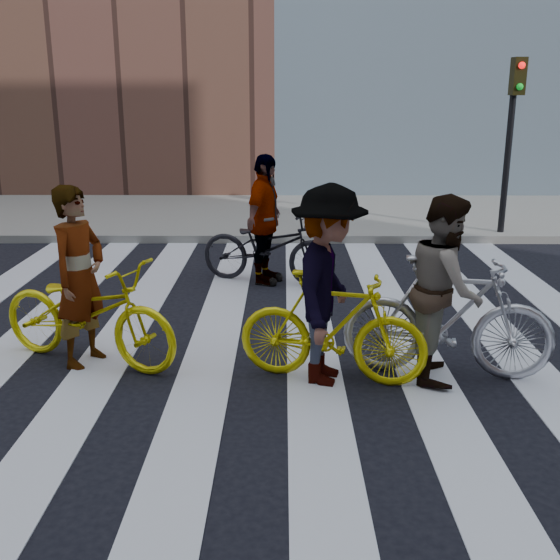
{
  "coord_description": "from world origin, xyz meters",
  "views": [
    {
      "loc": [
        0.24,
        -6.95,
        2.73
      ],
      "look_at": [
        0.2,
        0.3,
        0.65
      ],
      "focal_mm": 42.0,
      "sensor_mm": 36.0,
      "label": 1
    }
  ],
  "objects_px": {
    "traffic_signal": "(513,118)",
    "bike_yellow_right": "(332,327)",
    "bike_dark_rear": "(268,247)",
    "rider_rear": "(265,220)",
    "rider_left": "(80,277)",
    "bike_yellow_left": "(87,312)",
    "rider_right": "(328,286)",
    "bike_silver_mid": "(448,317)",
    "rider_mid": "(445,288)"
  },
  "relations": [
    {
      "from": "rider_left",
      "to": "bike_yellow_left",
      "type": "bearing_deg",
      "value": -67.27
    },
    {
      "from": "bike_silver_mid",
      "to": "rider_left",
      "type": "bearing_deg",
      "value": 95.2
    },
    {
      "from": "traffic_signal",
      "to": "rider_left",
      "type": "distance_m",
      "value": 8.7
    },
    {
      "from": "rider_left",
      "to": "rider_rear",
      "type": "bearing_deg",
      "value": -8.05
    },
    {
      "from": "rider_right",
      "to": "bike_yellow_right",
      "type": "bearing_deg",
      "value": -75.9
    },
    {
      "from": "bike_dark_rear",
      "to": "bike_yellow_right",
      "type": "bearing_deg",
      "value": -149.67
    },
    {
      "from": "bike_silver_mid",
      "to": "rider_right",
      "type": "distance_m",
      "value": 1.25
    },
    {
      "from": "bike_silver_mid",
      "to": "rider_right",
      "type": "relative_size",
      "value": 1.06
    },
    {
      "from": "bike_yellow_left",
      "to": "bike_silver_mid",
      "type": "height_order",
      "value": "bike_silver_mid"
    },
    {
      "from": "rider_rear",
      "to": "rider_mid",
      "type": "bearing_deg",
      "value": -132.11
    },
    {
      "from": "bike_dark_rear",
      "to": "rider_rear",
      "type": "bearing_deg",
      "value": 108.81
    },
    {
      "from": "traffic_signal",
      "to": "rider_mid",
      "type": "relative_size",
      "value": 1.83
    },
    {
      "from": "bike_silver_mid",
      "to": "bike_yellow_right",
      "type": "bearing_deg",
      "value": 105.87
    },
    {
      "from": "traffic_signal",
      "to": "rider_mid",
      "type": "xyz_separation_m",
      "value": [
        -2.6,
        -6.22,
        -1.37
      ]
    },
    {
      "from": "bike_yellow_right",
      "to": "rider_left",
      "type": "relative_size",
      "value": 0.99
    },
    {
      "from": "traffic_signal",
      "to": "bike_dark_rear",
      "type": "distance_m",
      "value": 5.55
    },
    {
      "from": "traffic_signal",
      "to": "rider_right",
      "type": "xyz_separation_m",
      "value": [
        -3.74,
        -6.34,
        -1.31
      ]
    },
    {
      "from": "rider_rear",
      "to": "bike_yellow_right",
      "type": "bearing_deg",
      "value": -148.87
    },
    {
      "from": "traffic_signal",
      "to": "rider_left",
      "type": "xyz_separation_m",
      "value": [
        -6.23,
        -5.92,
        -1.35
      ]
    },
    {
      "from": "bike_silver_mid",
      "to": "rider_right",
      "type": "height_order",
      "value": "rider_right"
    },
    {
      "from": "bike_yellow_left",
      "to": "rider_left",
      "type": "distance_m",
      "value": 0.38
    },
    {
      "from": "bike_yellow_right",
      "to": "bike_yellow_left",
      "type": "bearing_deg",
      "value": 94.43
    },
    {
      "from": "traffic_signal",
      "to": "rider_mid",
      "type": "distance_m",
      "value": 6.88
    },
    {
      "from": "bike_yellow_left",
      "to": "rider_right",
      "type": "bearing_deg",
      "value": -77.14
    },
    {
      "from": "bike_yellow_left",
      "to": "rider_left",
      "type": "xyz_separation_m",
      "value": [
        -0.05,
        -0.0,
        0.38
      ]
    },
    {
      "from": "bike_silver_mid",
      "to": "bike_yellow_right",
      "type": "distance_m",
      "value": 1.15
    },
    {
      "from": "bike_yellow_right",
      "to": "rider_rear",
      "type": "bearing_deg",
      "value": 26.42
    },
    {
      "from": "bike_dark_rear",
      "to": "bike_yellow_left",
      "type": "bearing_deg",
      "value": 168.03
    },
    {
      "from": "bike_silver_mid",
      "to": "rider_left",
      "type": "distance_m",
      "value": 3.7
    },
    {
      "from": "bike_yellow_left",
      "to": "bike_silver_mid",
      "type": "bearing_deg",
      "value": -72.08
    },
    {
      "from": "traffic_signal",
      "to": "rider_left",
      "type": "relative_size",
      "value": 1.78
    },
    {
      "from": "bike_silver_mid",
      "to": "bike_yellow_right",
      "type": "xyz_separation_m",
      "value": [
        -1.14,
        -0.12,
        -0.06
      ]
    },
    {
      "from": "bike_dark_rear",
      "to": "rider_rear",
      "type": "xyz_separation_m",
      "value": [
        -0.05,
        0.0,
        0.4
      ]
    },
    {
      "from": "bike_silver_mid",
      "to": "rider_left",
      "type": "xyz_separation_m",
      "value": [
        -3.67,
        0.31,
        0.32
      ]
    },
    {
      "from": "rider_rear",
      "to": "bike_yellow_left",
      "type": "bearing_deg",
      "value": 168.74
    },
    {
      "from": "rider_left",
      "to": "traffic_signal",
      "type": "bearing_deg",
      "value": -23.75
    },
    {
      "from": "bike_silver_mid",
      "to": "bike_yellow_right",
      "type": "height_order",
      "value": "bike_silver_mid"
    },
    {
      "from": "bike_yellow_left",
      "to": "bike_dark_rear",
      "type": "bearing_deg",
      "value": -8.05
    },
    {
      "from": "rider_left",
      "to": "bike_silver_mid",
      "type": "bearing_deg",
      "value": -72.02
    },
    {
      "from": "bike_yellow_left",
      "to": "bike_dark_rear",
      "type": "relative_size",
      "value": 1.03
    },
    {
      "from": "rider_left",
      "to": "rider_right",
      "type": "height_order",
      "value": "rider_right"
    },
    {
      "from": "bike_yellow_left",
      "to": "bike_dark_rear",
      "type": "height_order",
      "value": "bike_yellow_left"
    },
    {
      "from": "rider_right",
      "to": "rider_rear",
      "type": "relative_size",
      "value": 1.02
    },
    {
      "from": "bike_dark_rear",
      "to": "rider_right",
      "type": "distance_m",
      "value": 3.51
    },
    {
      "from": "rider_left",
      "to": "rider_rear",
      "type": "relative_size",
      "value": 0.98
    },
    {
      "from": "bike_silver_mid",
      "to": "rider_right",
      "type": "bearing_deg",
      "value": 105.62
    },
    {
      "from": "bike_yellow_left",
      "to": "bike_yellow_right",
      "type": "height_order",
      "value": "bike_yellow_left"
    },
    {
      "from": "bike_yellow_left",
      "to": "rider_mid",
      "type": "distance_m",
      "value": 3.61
    },
    {
      "from": "traffic_signal",
      "to": "bike_yellow_right",
      "type": "distance_m",
      "value": 7.54
    },
    {
      "from": "traffic_signal",
      "to": "rider_rear",
      "type": "relative_size",
      "value": 1.76
    }
  ]
}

